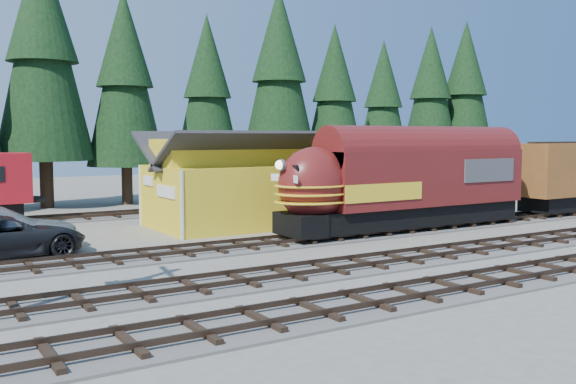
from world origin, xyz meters
TOP-DOWN VIEW (x-y plane):
  - ground at (0.00, 0.00)m, footprint 120.00×120.00m
  - track_siding at (10.00, 4.00)m, footprint 68.00×3.20m
  - track_main_south at (10.00, -2.00)m, footprint 68.00×3.20m
  - track_spur at (-10.00, 18.00)m, footprint 32.00×3.20m
  - depot at (-0.00, 10.50)m, footprint 12.80×7.00m
  - conifer_backdrop at (4.86, 24.11)m, footprint 78.45×22.82m
  - locomotive at (4.64, 4.00)m, footprint 15.32×3.04m
  - pickup_truck_a at (-13.97, 7.00)m, footprint 6.82×4.04m

SIDE VIEW (x-z plane):
  - ground at x=0.00m, z-range 0.00..0.00m
  - track_siding at x=10.00m, z-range -0.11..0.22m
  - track_main_south at x=10.00m, z-range -0.11..0.22m
  - track_spur at x=-10.00m, z-range -0.11..0.22m
  - pickup_truck_a at x=-13.97m, z-range 0.00..1.78m
  - locomotive at x=4.64m, z-range 0.37..4.53m
  - depot at x=0.00m, z-range 0.31..5.61m
  - conifer_backdrop at x=4.86m, z-range 1.63..17.53m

